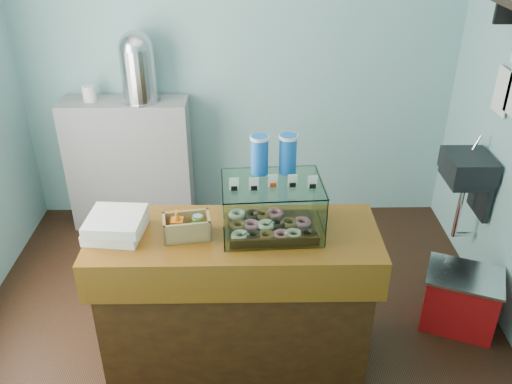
{
  "coord_description": "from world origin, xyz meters",
  "views": [
    {
      "loc": [
        0.08,
        -2.73,
        2.55
      ],
      "look_at": [
        0.12,
        -0.15,
        1.1
      ],
      "focal_mm": 38.0,
      "sensor_mm": 36.0,
      "label": 1
    }
  ],
  "objects_px": {
    "counter": "(236,296)",
    "coffee_urn": "(138,65)",
    "display_case": "(271,203)",
    "red_cooler": "(460,299)"
  },
  "relations": [
    {
      "from": "counter",
      "to": "coffee_urn",
      "type": "height_order",
      "value": "coffee_urn"
    },
    {
      "from": "counter",
      "to": "display_case",
      "type": "distance_m",
      "value": 0.64
    },
    {
      "from": "counter",
      "to": "red_cooler",
      "type": "xyz_separation_m",
      "value": [
        1.46,
        0.24,
        -0.25
      ]
    },
    {
      "from": "counter",
      "to": "coffee_urn",
      "type": "relative_size",
      "value": 2.94
    },
    {
      "from": "display_case",
      "to": "coffee_urn",
      "type": "height_order",
      "value": "coffee_urn"
    },
    {
      "from": "display_case",
      "to": "red_cooler",
      "type": "bearing_deg",
      "value": 5.06
    },
    {
      "from": "coffee_urn",
      "to": "red_cooler",
      "type": "xyz_separation_m",
      "value": [
        2.21,
        -1.32,
        -1.18
      ]
    },
    {
      "from": "display_case",
      "to": "red_cooler",
      "type": "height_order",
      "value": "display_case"
    },
    {
      "from": "counter",
      "to": "red_cooler",
      "type": "distance_m",
      "value": 1.5
    },
    {
      "from": "display_case",
      "to": "red_cooler",
      "type": "relative_size",
      "value": 0.99
    }
  ]
}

